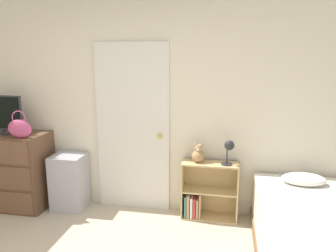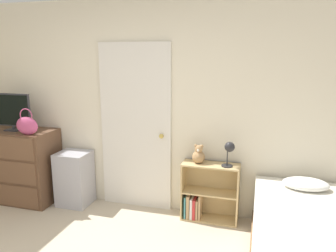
{
  "view_description": "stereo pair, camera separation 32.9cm",
  "coord_description": "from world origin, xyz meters",
  "px_view_note": "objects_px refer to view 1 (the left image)",
  "views": [
    {
      "loc": [
        1.19,
        -1.62,
        1.91
      ],
      "look_at": [
        0.53,
        1.89,
        1.12
      ],
      "focal_mm": 35.0,
      "sensor_mm": 36.0,
      "label": 1
    },
    {
      "loc": [
        1.51,
        -1.55,
        1.91
      ],
      "look_at": [
        0.53,
        1.89,
        1.12
      ],
      "focal_mm": 35.0,
      "sensor_mm": 36.0,
      "label": 2
    }
  ],
  "objects_px": {
    "tv": "(2,114)",
    "desk_lamp": "(229,148)",
    "storage_bin": "(70,182)",
    "bookshelf": "(205,194)",
    "bed": "(317,243)",
    "teddy_bear": "(198,154)",
    "handbag": "(20,128)",
    "dresser": "(9,170)"
  },
  "relations": [
    {
      "from": "dresser",
      "to": "bookshelf",
      "type": "relative_size",
      "value": 1.46
    },
    {
      "from": "storage_bin",
      "to": "bed",
      "type": "height_order",
      "value": "storage_bin"
    },
    {
      "from": "bookshelf",
      "to": "desk_lamp",
      "type": "relative_size",
      "value": 2.37
    },
    {
      "from": "dresser",
      "to": "handbag",
      "type": "height_order",
      "value": "handbag"
    },
    {
      "from": "handbag",
      "to": "bed",
      "type": "relative_size",
      "value": 0.17
    },
    {
      "from": "handbag",
      "to": "storage_bin",
      "type": "relative_size",
      "value": 0.47
    },
    {
      "from": "dresser",
      "to": "desk_lamp",
      "type": "xyz_separation_m",
      "value": [
        2.72,
        0.09,
        0.41
      ]
    },
    {
      "from": "tv",
      "to": "desk_lamp",
      "type": "relative_size",
      "value": 1.86
    },
    {
      "from": "tv",
      "to": "bookshelf",
      "type": "bearing_deg",
      "value": 3.77
    },
    {
      "from": "tv",
      "to": "desk_lamp",
      "type": "xyz_separation_m",
      "value": [
        2.73,
        0.11,
        -0.31
      ]
    },
    {
      "from": "handbag",
      "to": "bookshelf",
      "type": "bearing_deg",
      "value": 8.39
    },
    {
      "from": "dresser",
      "to": "bed",
      "type": "xyz_separation_m",
      "value": [
        3.51,
        -0.7,
        -0.19
      ]
    },
    {
      "from": "dresser",
      "to": "tv",
      "type": "height_order",
      "value": "tv"
    },
    {
      "from": "storage_bin",
      "to": "desk_lamp",
      "type": "xyz_separation_m",
      "value": [
        1.95,
        0.02,
        0.54
      ]
    },
    {
      "from": "handbag",
      "to": "bed",
      "type": "distance_m",
      "value": 3.32
    },
    {
      "from": "dresser",
      "to": "bed",
      "type": "bearing_deg",
      "value": -11.29
    },
    {
      "from": "dresser",
      "to": "storage_bin",
      "type": "xyz_separation_m",
      "value": [
        0.78,
        0.08,
        -0.13
      ]
    },
    {
      "from": "teddy_bear",
      "to": "bed",
      "type": "xyz_separation_m",
      "value": [
        1.14,
        -0.83,
        -0.5
      ]
    },
    {
      "from": "bed",
      "to": "bookshelf",
      "type": "bearing_deg",
      "value": 141.21
    },
    {
      "from": "handbag",
      "to": "tv",
      "type": "bearing_deg",
      "value": 155.4
    },
    {
      "from": "tv",
      "to": "bed",
      "type": "bearing_deg",
      "value": -10.95
    },
    {
      "from": "storage_bin",
      "to": "desk_lamp",
      "type": "bearing_deg",
      "value": 0.49
    },
    {
      "from": "handbag",
      "to": "desk_lamp",
      "type": "xyz_separation_m",
      "value": [
        2.39,
        0.26,
        -0.18
      ]
    },
    {
      "from": "handbag",
      "to": "desk_lamp",
      "type": "bearing_deg",
      "value": 6.32
    },
    {
      "from": "storage_bin",
      "to": "teddy_bear",
      "type": "bearing_deg",
      "value": 2.02
    },
    {
      "from": "handbag",
      "to": "teddy_bear",
      "type": "xyz_separation_m",
      "value": [
        2.05,
        0.3,
        -0.29
      ]
    },
    {
      "from": "bed",
      "to": "teddy_bear",
      "type": "bearing_deg",
      "value": 143.82
    },
    {
      "from": "storage_bin",
      "to": "bookshelf",
      "type": "distance_m",
      "value": 1.69
    },
    {
      "from": "tv",
      "to": "bookshelf",
      "type": "height_order",
      "value": "tv"
    },
    {
      "from": "dresser",
      "to": "bookshelf",
      "type": "height_order",
      "value": "dresser"
    },
    {
      "from": "tv",
      "to": "handbag",
      "type": "height_order",
      "value": "tv"
    },
    {
      "from": "dresser",
      "to": "tv",
      "type": "xyz_separation_m",
      "value": [
        -0.0,
        -0.02,
        0.72
      ]
    },
    {
      "from": "bookshelf",
      "to": "bed",
      "type": "xyz_separation_m",
      "value": [
        1.05,
        -0.84,
        -0.0
      ]
    },
    {
      "from": "tv",
      "to": "storage_bin",
      "type": "xyz_separation_m",
      "value": [
        0.78,
        0.1,
        -0.85
      ]
    },
    {
      "from": "bookshelf",
      "to": "handbag",
      "type": "bearing_deg",
      "value": -171.61
    },
    {
      "from": "bookshelf",
      "to": "tv",
      "type": "bearing_deg",
      "value": -176.23
    },
    {
      "from": "dresser",
      "to": "handbag",
      "type": "bearing_deg",
      "value": -27.75
    },
    {
      "from": "tv",
      "to": "handbag",
      "type": "xyz_separation_m",
      "value": [
        0.33,
        -0.15,
        -0.13
      ]
    },
    {
      "from": "dresser",
      "to": "tv",
      "type": "distance_m",
      "value": 0.72
    },
    {
      "from": "handbag",
      "to": "storage_bin",
      "type": "distance_m",
      "value": 0.89
    },
    {
      "from": "bookshelf",
      "to": "bed",
      "type": "bearing_deg",
      "value": -38.79
    },
    {
      "from": "storage_bin",
      "to": "bed",
      "type": "xyz_separation_m",
      "value": [
        2.74,
        -0.78,
        -0.06
      ]
    }
  ]
}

